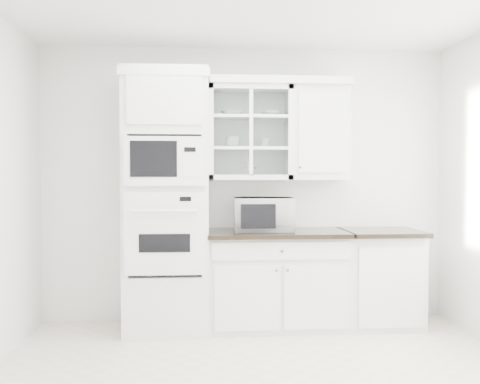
{
  "coord_description": "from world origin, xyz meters",
  "views": [
    {
      "loc": [
        -0.4,
        -3.31,
        1.45
      ],
      "look_at": [
        -0.1,
        1.05,
        1.3
      ],
      "focal_mm": 38.0,
      "sensor_mm": 36.0,
      "label": 1
    }
  ],
  "objects": [
    {
      "name": "room_shell",
      "position": [
        0.0,
        0.43,
        1.78
      ],
      "size": [
        4.0,
        3.5,
        2.7
      ],
      "color": "white",
      "rests_on": "ground"
    },
    {
      "name": "upper_cabinet_solid",
      "position": [
        0.71,
        1.58,
        1.85
      ],
      "size": [
        0.55,
        0.33,
        0.9
      ],
      "primitive_type": "cube",
      "color": "silver",
      "rests_on": "room_shell"
    },
    {
      "name": "upper_cabinet_glass",
      "position": [
        0.03,
        1.58,
        1.85
      ],
      "size": [
        0.8,
        0.33,
        0.9
      ],
      "color": "silver",
      "rests_on": "room_shell"
    },
    {
      "name": "oven_column",
      "position": [
        -0.75,
        1.42,
        1.2
      ],
      "size": [
        0.76,
        0.68,
        2.4
      ],
      "color": "silver",
      "rests_on": "ground"
    },
    {
      "name": "cup_b",
      "position": [
        0.18,
        1.58,
        1.75
      ],
      "size": [
        0.11,
        0.11,
        0.09
      ],
      "primitive_type": "imported",
      "rotation": [
        0.0,
        0.0,
        0.16
      ],
      "color": "white",
      "rests_on": "upper_cabinet_glass"
    },
    {
      "name": "bowl_b",
      "position": [
        0.23,
        1.57,
        2.04
      ],
      "size": [
        0.18,
        0.18,
        0.05
      ],
      "primitive_type": "imported",
      "rotation": [
        0.0,
        0.0,
        0.05
      ],
      "color": "white",
      "rests_on": "upper_cabinet_glass"
    },
    {
      "name": "crown_molding",
      "position": [
        -0.07,
        1.56,
        2.33
      ],
      "size": [
        2.14,
        0.38,
        0.07
      ],
      "primitive_type": "cube",
      "color": "white",
      "rests_on": "room_shell"
    },
    {
      "name": "countertop_microwave",
      "position": [
        0.15,
        1.42,
        1.08
      ],
      "size": [
        0.56,
        0.47,
        0.32
      ],
      "primitive_type": "imported",
      "rotation": [
        0.0,
        0.0,
        3.11
      ],
      "color": "white",
      "rests_on": "base_cabinet_run"
    },
    {
      "name": "extra_base_cabinet",
      "position": [
        1.28,
        1.45,
        0.46
      ],
      "size": [
        0.72,
        0.67,
        0.92
      ],
      "color": "silver",
      "rests_on": "ground"
    },
    {
      "name": "cup_a",
      "position": [
        -0.14,
        1.57,
        1.76
      ],
      "size": [
        0.16,
        0.16,
        0.1
      ],
      "primitive_type": "imported",
      "rotation": [
        0.0,
        0.0,
        -0.21
      ],
      "color": "white",
      "rests_on": "upper_cabinet_glass"
    },
    {
      "name": "bowl_a",
      "position": [
        -0.14,
        1.58,
        2.04
      ],
      "size": [
        0.23,
        0.23,
        0.05
      ],
      "primitive_type": "imported",
      "rotation": [
        0.0,
        0.0,
        0.07
      ],
      "color": "white",
      "rests_on": "upper_cabinet_glass"
    },
    {
      "name": "base_cabinet_run",
      "position": [
        0.28,
        1.45,
        0.46
      ],
      "size": [
        1.32,
        0.67,
        0.92
      ],
      "color": "silver",
      "rests_on": "ground"
    }
  ]
}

